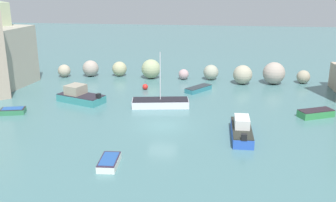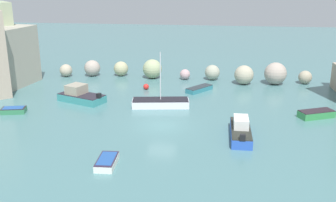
{
  "view_description": "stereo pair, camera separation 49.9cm",
  "coord_description": "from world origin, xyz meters",
  "px_view_note": "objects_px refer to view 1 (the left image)",
  "views": [
    {
      "loc": [
        4.57,
        -32.47,
        12.54
      ],
      "look_at": [
        0.0,
        4.19,
        1.0
      ],
      "focal_mm": 41.85,
      "sensor_mm": 36.0,
      "label": 1
    },
    {
      "loc": [
        5.06,
        -32.41,
        12.54
      ],
      "look_at": [
        0.0,
        4.19,
        1.0
      ],
      "focal_mm": 41.85,
      "sensor_mm": 36.0,
      "label": 2
    }
  ],
  "objects_px": {
    "channel_buoy": "(145,87)",
    "moored_boat_7": "(198,89)",
    "moored_boat_0": "(242,130)",
    "moored_boat_2": "(316,113)",
    "moored_boat_3": "(160,103)",
    "moored_boat_8": "(13,111)",
    "moored_boat_6": "(109,162)",
    "moored_boat_1": "(80,96)"
  },
  "relations": [
    {
      "from": "moored_boat_2",
      "to": "moored_boat_8",
      "type": "bearing_deg",
      "value": 160.65
    },
    {
      "from": "moored_boat_0",
      "to": "moored_boat_8",
      "type": "relative_size",
      "value": 2.16
    },
    {
      "from": "moored_boat_0",
      "to": "moored_boat_2",
      "type": "relative_size",
      "value": 1.5
    },
    {
      "from": "moored_boat_0",
      "to": "moored_boat_2",
      "type": "distance_m",
      "value": 9.32
    },
    {
      "from": "channel_buoy",
      "to": "moored_boat_3",
      "type": "distance_m",
      "value": 6.78
    },
    {
      "from": "moored_boat_6",
      "to": "moored_boat_7",
      "type": "xyz_separation_m",
      "value": [
        5.27,
        19.97,
        -0.01
      ]
    },
    {
      "from": "moored_boat_3",
      "to": "moored_boat_8",
      "type": "relative_size",
      "value": 2.4
    },
    {
      "from": "moored_boat_2",
      "to": "moored_boat_6",
      "type": "relative_size",
      "value": 1.36
    },
    {
      "from": "moored_boat_2",
      "to": "moored_boat_3",
      "type": "bearing_deg",
      "value": 150.56
    },
    {
      "from": "moored_boat_3",
      "to": "moored_boat_8",
      "type": "xyz_separation_m",
      "value": [
        -13.92,
        -3.96,
        -0.11
      ]
    },
    {
      "from": "moored_boat_0",
      "to": "moored_boat_1",
      "type": "distance_m",
      "value": 18.28
    },
    {
      "from": "moored_boat_3",
      "to": "channel_buoy",
      "type": "bearing_deg",
      "value": -75.49
    },
    {
      "from": "moored_boat_0",
      "to": "moored_boat_1",
      "type": "xyz_separation_m",
      "value": [
        -16.6,
        7.67,
        0.05
      ]
    },
    {
      "from": "moored_boat_7",
      "to": "moored_boat_0",
      "type": "bearing_deg",
      "value": -125.63
    },
    {
      "from": "moored_boat_6",
      "to": "moored_boat_7",
      "type": "distance_m",
      "value": 20.65
    },
    {
      "from": "channel_buoy",
      "to": "moored_boat_6",
      "type": "relative_size",
      "value": 0.26
    },
    {
      "from": "channel_buoy",
      "to": "moored_boat_6",
      "type": "bearing_deg",
      "value": -87.01
    },
    {
      "from": "moored_boat_1",
      "to": "moored_boat_7",
      "type": "bearing_deg",
      "value": -133.65
    },
    {
      "from": "moored_boat_0",
      "to": "moored_boat_6",
      "type": "height_order",
      "value": "moored_boat_0"
    },
    {
      "from": "moored_boat_8",
      "to": "moored_boat_3",
      "type": "bearing_deg",
      "value": -178.21
    },
    {
      "from": "moored_boat_0",
      "to": "moored_boat_8",
      "type": "height_order",
      "value": "moored_boat_0"
    },
    {
      "from": "channel_buoy",
      "to": "moored_boat_2",
      "type": "height_order",
      "value": "moored_boat_2"
    },
    {
      "from": "moored_boat_6",
      "to": "channel_buoy",
      "type": "bearing_deg",
      "value": -0.14
    },
    {
      "from": "channel_buoy",
      "to": "moored_boat_7",
      "type": "relative_size",
      "value": 0.19
    },
    {
      "from": "moored_boat_7",
      "to": "moored_boat_6",
      "type": "bearing_deg",
      "value": -157.97
    },
    {
      "from": "moored_boat_0",
      "to": "moored_boat_1",
      "type": "height_order",
      "value": "moored_boat_1"
    },
    {
      "from": "moored_boat_0",
      "to": "moored_boat_1",
      "type": "relative_size",
      "value": 0.99
    },
    {
      "from": "moored_boat_7",
      "to": "moored_boat_8",
      "type": "distance_m",
      "value": 20.31
    },
    {
      "from": "moored_boat_0",
      "to": "moored_boat_2",
      "type": "xyz_separation_m",
      "value": [
        7.28,
        5.82,
        -0.24
      ]
    },
    {
      "from": "moored_boat_2",
      "to": "moored_boat_8",
      "type": "height_order",
      "value": "moored_boat_2"
    },
    {
      "from": "moored_boat_0",
      "to": "moored_boat_7",
      "type": "height_order",
      "value": "moored_boat_0"
    },
    {
      "from": "channel_buoy",
      "to": "moored_boat_8",
      "type": "xyz_separation_m",
      "value": [
        -11.21,
        -10.18,
        -0.05
      ]
    },
    {
      "from": "moored_boat_3",
      "to": "moored_boat_8",
      "type": "bearing_deg",
      "value": 6.8
    },
    {
      "from": "moored_boat_1",
      "to": "moored_boat_3",
      "type": "xyz_separation_m",
      "value": [
        8.76,
        -0.59,
        -0.23
      ]
    },
    {
      "from": "channel_buoy",
      "to": "moored_boat_7",
      "type": "height_order",
      "value": "channel_buoy"
    },
    {
      "from": "moored_boat_8",
      "to": "channel_buoy",
      "type": "bearing_deg",
      "value": -151.86
    },
    {
      "from": "moored_boat_0",
      "to": "moored_boat_1",
      "type": "bearing_deg",
      "value": 64.84
    },
    {
      "from": "channel_buoy",
      "to": "moored_boat_7",
      "type": "bearing_deg",
      "value": 0.99
    },
    {
      "from": "moored_boat_1",
      "to": "moored_boat_3",
      "type": "distance_m",
      "value": 8.78
    },
    {
      "from": "moored_boat_0",
      "to": "moored_boat_2",
      "type": "bearing_deg",
      "value": -51.7
    },
    {
      "from": "moored_boat_0",
      "to": "moored_boat_6",
      "type": "xyz_separation_m",
      "value": [
        -9.51,
        -6.57,
        -0.3
      ]
    },
    {
      "from": "moored_boat_0",
      "to": "moored_boat_3",
      "type": "distance_m",
      "value": 10.56
    }
  ]
}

